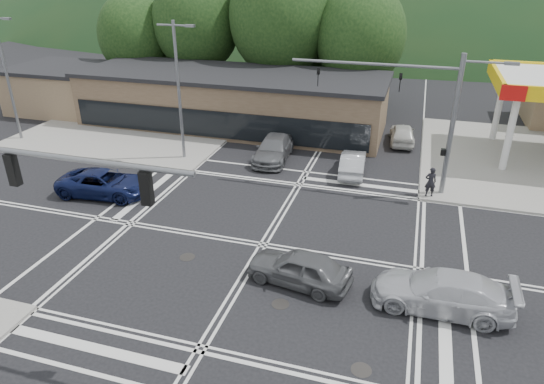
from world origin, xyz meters
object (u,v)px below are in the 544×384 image
(car_queue_a, at_px, (353,163))
(car_grey_center, at_px, (299,268))
(car_blue_west, at_px, (104,183))
(car_queue_b, at_px, (402,134))
(pedestrian, at_px, (431,182))
(car_northbound, at_px, (274,149))
(car_silver_east, at_px, (442,292))

(car_queue_a, bearing_deg, car_grey_center, 83.64)
(car_blue_west, distance_m, car_queue_b, 21.11)
(car_queue_a, height_order, car_queue_b, car_queue_b)
(car_queue_a, xyz_separation_m, pedestrian, (4.68, -2.33, 0.32))
(car_northbound, bearing_deg, car_grey_center, -72.70)
(car_queue_b, distance_m, pedestrian, 9.24)
(car_northbound, distance_m, pedestrian, 10.65)
(car_blue_west, xyz_separation_m, car_northbound, (7.72, 8.13, 0.03))
(car_grey_center, relative_size, pedestrian, 2.52)
(car_silver_east, height_order, pedestrian, pedestrian)
(car_queue_a, bearing_deg, pedestrian, 149.36)
(car_grey_center, distance_m, car_silver_east, 5.65)
(car_silver_east, relative_size, car_northbound, 1.02)
(car_northbound, xyz_separation_m, pedestrian, (10.15, -3.21, 0.26))
(pedestrian, bearing_deg, car_queue_b, -89.79)
(car_queue_a, bearing_deg, car_queue_b, -115.98)
(car_grey_center, bearing_deg, car_northbound, -149.92)
(car_silver_east, height_order, car_queue_a, car_silver_east)
(car_northbound, bearing_deg, pedestrian, -21.14)
(car_blue_west, height_order, car_northbound, car_northbound)
(car_grey_center, distance_m, car_queue_a, 12.25)
(car_silver_east, xyz_separation_m, car_queue_b, (-2.50, 18.94, -0.05))
(car_blue_west, distance_m, car_queue_a, 15.05)
(car_blue_west, xyz_separation_m, pedestrian, (17.87, 4.91, 0.29))
(car_blue_west, xyz_separation_m, car_queue_a, (13.19, 7.24, -0.03))
(car_queue_b, height_order, car_northbound, car_northbound)
(pedestrian, bearing_deg, car_blue_west, 3.07)
(car_silver_east, height_order, car_northbound, car_silver_east)
(car_grey_center, height_order, car_northbound, car_northbound)
(car_blue_west, bearing_deg, car_northbound, -49.31)
(car_queue_a, bearing_deg, car_northbound, -13.35)
(car_queue_b, xyz_separation_m, pedestrian, (2.00, -9.02, 0.29))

